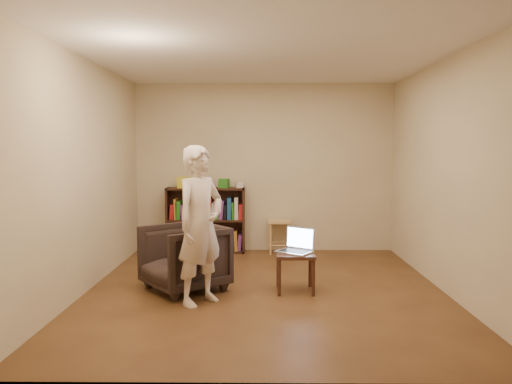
{
  "coord_description": "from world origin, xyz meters",
  "views": [
    {
      "loc": [
        -0.04,
        -5.53,
        1.6
      ],
      "look_at": [
        -0.11,
        0.35,
        1.09
      ],
      "focal_mm": 35.0,
      "sensor_mm": 36.0,
      "label": 1
    }
  ],
  "objects_px": {
    "person": "(200,225)",
    "side_table": "(295,259)",
    "stool": "(279,226)",
    "bookshelf": "(206,224)",
    "laptop": "(296,247)",
    "armchair": "(184,257)"
  },
  "relations": [
    {
      "from": "person",
      "to": "side_table",
      "type": "bearing_deg",
      "value": -27.55
    },
    {
      "from": "stool",
      "to": "bookshelf",
      "type": "bearing_deg",
      "value": 176.77
    },
    {
      "from": "stool",
      "to": "side_table",
      "type": "bearing_deg",
      "value": -87.09
    },
    {
      "from": "bookshelf",
      "to": "laptop",
      "type": "bearing_deg",
      "value": -59.12
    },
    {
      "from": "armchair",
      "to": "side_table",
      "type": "xyz_separation_m",
      "value": [
        1.25,
        -0.05,
        -0.01
      ]
    },
    {
      "from": "stool",
      "to": "armchair",
      "type": "xyz_separation_m",
      "value": [
        -1.15,
        -2.03,
        -0.04
      ]
    },
    {
      "from": "laptop",
      "to": "person",
      "type": "bearing_deg",
      "value": -119.28
    },
    {
      "from": "side_table",
      "to": "person",
      "type": "relative_size",
      "value": 0.27
    },
    {
      "from": "stool",
      "to": "laptop",
      "type": "distance_m",
      "value": 2.03
    },
    {
      "from": "side_table",
      "to": "laptop",
      "type": "relative_size",
      "value": 0.93
    },
    {
      "from": "armchair",
      "to": "side_table",
      "type": "distance_m",
      "value": 1.25
    },
    {
      "from": "side_table",
      "to": "laptop",
      "type": "height_order",
      "value": "laptop"
    },
    {
      "from": "bookshelf",
      "to": "side_table",
      "type": "relative_size",
      "value": 2.75
    },
    {
      "from": "laptop",
      "to": "person",
      "type": "relative_size",
      "value": 0.29
    },
    {
      "from": "stool",
      "to": "person",
      "type": "xyz_separation_m",
      "value": [
        -0.9,
        -2.52,
        0.41
      ]
    },
    {
      "from": "armchair",
      "to": "laptop",
      "type": "xyz_separation_m",
      "value": [
        1.26,
        -0.0,
        0.13
      ]
    },
    {
      "from": "bookshelf",
      "to": "person",
      "type": "distance_m",
      "value": 2.62
    },
    {
      "from": "bookshelf",
      "to": "person",
      "type": "height_order",
      "value": "person"
    },
    {
      "from": "bookshelf",
      "to": "person",
      "type": "relative_size",
      "value": 0.73
    },
    {
      "from": "person",
      "to": "armchair",
      "type": "bearing_deg",
      "value": 65.13
    },
    {
      "from": "side_table",
      "to": "person",
      "type": "height_order",
      "value": "person"
    },
    {
      "from": "stool",
      "to": "armchair",
      "type": "distance_m",
      "value": 2.33
    }
  ]
}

